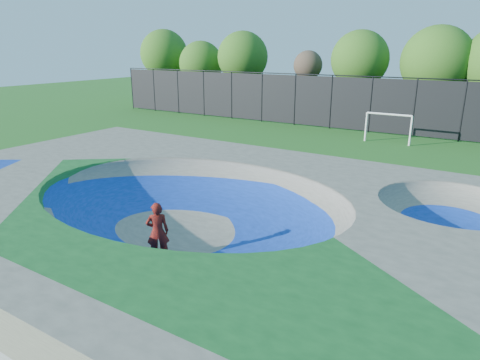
% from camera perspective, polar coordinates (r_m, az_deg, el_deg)
% --- Properties ---
extents(ground, '(120.00, 120.00, 0.00)m').
position_cam_1_polar(ground, '(14.68, -6.71, -6.99)').
color(ground, '#1B5718').
rests_on(ground, ground).
extents(skate_deck, '(22.00, 14.00, 1.50)m').
position_cam_1_polar(skate_deck, '(14.39, -6.82, -4.27)').
color(skate_deck, gray).
rests_on(skate_deck, ground).
extents(skater, '(0.77, 0.76, 1.79)m').
position_cam_1_polar(skater, '(12.70, -10.93, -6.78)').
color(skater, '#B71C0E').
rests_on(skater, ground).
extents(skateboard, '(0.73, 0.68, 0.05)m').
position_cam_1_polar(skateboard, '(13.08, -10.71, -10.27)').
color(skateboard, black).
rests_on(skateboard, ground).
extents(soccer_goal, '(2.95, 0.12, 1.95)m').
position_cam_1_polar(soccer_goal, '(29.38, 19.18, 7.23)').
color(soccer_goal, white).
rests_on(soccer_goal, ground).
extents(fence, '(48.09, 0.09, 4.04)m').
position_cam_1_polar(fence, '(32.72, 17.04, 9.70)').
color(fence, black).
rests_on(fence, ground).
extents(treeline, '(54.08, 6.62, 7.87)m').
position_cam_1_polar(treeline, '(37.21, 23.66, 14.29)').
color(treeline, '#4C3926').
rests_on(treeline, ground).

